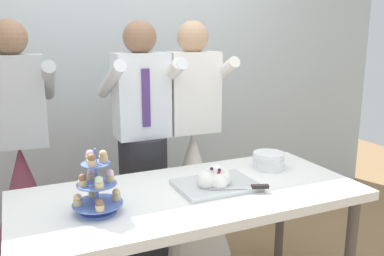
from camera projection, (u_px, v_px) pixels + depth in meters
name	position (u px, v px, depth m)	size (l,w,h in m)	color
rear_wall	(119.00, 50.00, 3.24)	(5.20, 0.10, 2.90)	silver
dessert_table	(191.00, 204.00, 2.15)	(1.80, 0.80, 0.78)	white
cupcake_stand	(97.00, 189.00, 1.85)	(0.23, 0.23, 0.31)	#4C66B2
main_cake_tray	(216.00, 180.00, 2.18)	(0.43, 0.35, 0.13)	silver
plate_stack	(269.00, 161.00, 2.48)	(0.20, 0.20, 0.10)	white
person_groom	(143.00, 162.00, 2.71)	(0.47, 0.50, 1.66)	#232328
person_bride	(193.00, 178.00, 2.89)	(0.56, 0.56, 1.66)	white
person_guest	(24.00, 198.00, 2.53)	(0.56, 0.56, 1.66)	brown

